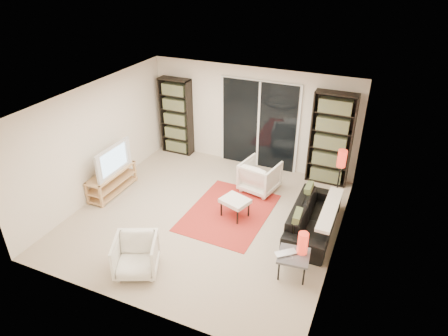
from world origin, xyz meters
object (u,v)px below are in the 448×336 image
(tv_stand, at_px, (112,181))
(armchair_front, at_px, (136,256))
(sofa, at_px, (313,218))
(side_table, at_px, (294,257))
(bookshelf_right, at_px, (331,139))
(bookshelf_left, at_px, (176,117))
(floor_lamp, at_px, (341,165))
(armchair_back, at_px, (260,176))
(ottoman, at_px, (235,202))

(tv_stand, relative_size, armchair_front, 1.82)
(sofa, height_order, side_table, sofa)
(tv_stand, xyz_separation_m, sofa, (4.30, 0.38, 0.02))
(bookshelf_right, xyz_separation_m, armchair_front, (-2.27, -4.17, -0.73))
(armchair_front, xyz_separation_m, side_table, (2.36, 0.95, 0.04))
(bookshelf_left, relative_size, floor_lamp, 1.52)
(armchair_back, height_order, floor_lamp, floor_lamp)
(side_table, bearing_deg, bookshelf_left, 140.71)
(tv_stand, relative_size, ottoman, 2.02)
(armchair_back, bearing_deg, bookshelf_left, -9.48)
(armchair_back, distance_m, side_table, 2.63)
(bookshelf_left, bearing_deg, sofa, -25.97)
(sofa, relative_size, side_table, 3.47)
(sofa, distance_m, side_table, 1.29)
(bookshelf_right, bearing_deg, armchair_front, -118.59)
(side_table, bearing_deg, floor_lamp, 82.73)
(tv_stand, height_order, ottoman, tv_stand)
(sofa, xyz_separation_m, armchair_front, (-2.40, -2.23, 0.04))
(armchair_front, relative_size, side_table, 1.27)
(tv_stand, relative_size, floor_lamp, 0.99)
(bookshelf_left, xyz_separation_m, ottoman, (2.47, -2.10, -0.63))
(sofa, relative_size, floor_lamp, 1.49)
(bookshelf_left, height_order, ottoman, bookshelf_left)
(bookshelf_left, height_order, sofa, bookshelf_left)
(tv_stand, xyz_separation_m, ottoman, (2.79, 0.22, 0.08))
(tv_stand, bearing_deg, bookshelf_left, 82.13)
(armchair_back, height_order, armchair_front, armchair_back)
(floor_lamp, bearing_deg, sofa, -104.01)
(armchair_front, distance_m, ottoman, 2.25)
(bookshelf_right, height_order, tv_stand, bookshelf_right)
(ottoman, relative_size, side_table, 1.14)
(bookshelf_right, distance_m, armchair_front, 4.81)
(bookshelf_left, relative_size, armchair_back, 2.58)
(bookshelf_left, distance_m, floor_lamp, 4.33)
(bookshelf_left, bearing_deg, side_table, -39.29)
(armchair_back, relative_size, floor_lamp, 0.59)
(sofa, xyz_separation_m, ottoman, (-1.51, -0.16, 0.06))
(tv_stand, distance_m, armchair_front, 2.65)
(ottoman, height_order, floor_lamp, floor_lamp)
(tv_stand, relative_size, side_table, 2.30)
(side_table, bearing_deg, tv_stand, 168.06)
(tv_stand, height_order, armchair_front, armchair_front)
(sofa, xyz_separation_m, side_table, (-0.04, -1.28, 0.08))
(tv_stand, bearing_deg, ottoman, 4.46)
(armchair_back, height_order, side_table, armchair_back)
(sofa, distance_m, armchair_front, 3.28)
(bookshelf_left, height_order, tv_stand, bookshelf_left)
(armchair_back, relative_size, armchair_front, 1.08)
(floor_lamp, bearing_deg, armchair_back, -179.63)
(bookshelf_right, distance_m, sofa, 2.09)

